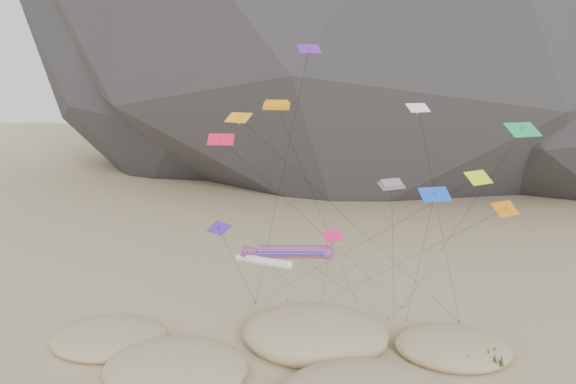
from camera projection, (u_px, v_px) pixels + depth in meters
The scene contains 6 objects.
kite_stakes at pixel (348, 311), 60.65m from camera, with size 22.02×4.68×0.30m.
rainbow_tube_kite at pixel (289, 252), 45.58m from camera, with size 12.16×14.83×11.94m.
white_tube_kite at pixel (265, 262), 45.68m from camera, with size 6.00×15.58×10.82m.
orange_parafoil at pixel (278, 109), 47.52m from camera, with size 8.61×10.64×23.10m.
multi_parafoil at pixel (392, 186), 48.60m from camera, with size 2.51×9.15×16.34m.
delta_kites at pixel (380, 171), 44.64m from camera, with size 26.44×17.80×27.38m.
Camera 1 is at (3.93, -34.00, 25.08)m, focal length 35.00 mm.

